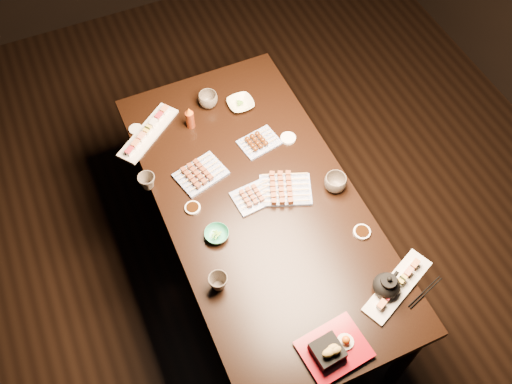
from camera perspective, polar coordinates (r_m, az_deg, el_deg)
ground at (r=3.41m, az=2.64°, el=-6.41°), size 5.00×5.00×0.00m
dining_table at (r=3.03m, az=0.39°, el=-4.80°), size 1.22×1.93×0.75m
sushi_platter_near at (r=2.56m, az=14.02°, el=-8.98°), size 0.40×0.26×0.05m
sushi_platter_far at (r=2.98m, az=-10.77°, el=6.04°), size 0.38×0.33×0.05m
yakitori_plate_center at (r=2.70m, az=-0.10°, el=-0.24°), size 0.22×0.16×0.05m
yakitori_plate_right at (r=2.72m, az=2.99°, el=0.47°), size 0.29×0.25×0.06m
yakitori_plate_left at (r=2.78m, az=-5.57°, el=2.04°), size 0.27×0.22×0.06m
tsukune_plate at (r=2.89m, az=0.33°, el=5.19°), size 0.22×0.17×0.05m
edamame_bowl_green at (r=2.60m, az=-3.95°, el=-4.27°), size 0.15×0.15×0.04m
edamame_bowl_cream at (r=3.06m, az=-1.55°, el=8.80°), size 0.14×0.14×0.03m
tempura_tray at (r=2.38m, az=7.91°, el=-15.04°), size 0.29×0.24×0.10m
teacup_near_left at (r=2.47m, az=-3.79°, el=-8.98°), size 0.09×0.09×0.08m
teacup_mid_right at (r=2.74m, az=7.93°, el=0.91°), size 0.13×0.13×0.08m
teacup_far_left at (r=2.77m, az=-10.83°, el=1.03°), size 0.10×0.10×0.08m
teacup_far_right at (r=3.05m, az=-4.81°, el=9.17°), size 0.11×0.11×0.08m
teapot at (r=2.51m, az=12.98°, el=-8.98°), size 0.18×0.18×0.12m
condiment_bottle at (r=2.95m, az=-6.63°, el=7.42°), size 0.05×0.05×0.14m
sauce_dish_west at (r=2.70m, az=-6.35°, el=-1.59°), size 0.10×0.10×0.01m
sauce_dish_east at (r=2.92m, az=3.23°, el=5.39°), size 0.09×0.09×0.01m
sauce_dish_se at (r=2.66m, az=10.54°, el=-3.96°), size 0.11×0.11×0.01m
sauce_dish_nw at (r=3.02m, az=-11.93°, el=6.15°), size 0.09×0.09×0.01m
chopsticks_near at (r=2.43m, az=8.29°, el=-15.26°), size 0.17×0.13×0.01m
chopsticks_se at (r=2.59m, az=16.55°, el=-9.59°), size 0.21×0.08×0.01m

